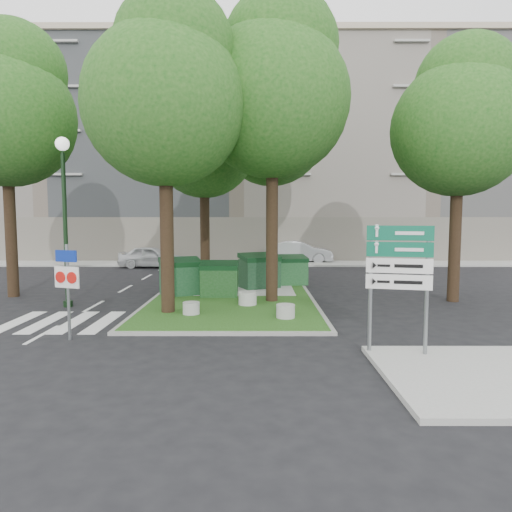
{
  "coord_description": "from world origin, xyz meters",
  "views": [
    {
      "loc": [
        1.45,
        -12.38,
        3.27
      ],
      "look_at": [
        1.41,
        2.17,
        2.0
      ],
      "focal_mm": 32.0,
      "sensor_mm": 36.0,
      "label": 1
    }
  ],
  "objects_px": {
    "directional_sign": "(399,269)",
    "litter_bin": "(287,278)",
    "dumpster_c": "(259,271)",
    "dumpster_d": "(291,270)",
    "dumpster_b": "(219,279)",
    "tree_median_near_right": "(275,85)",
    "car_silver": "(299,252)",
    "tree_median_mid": "(206,136)",
    "tree_street_left": "(8,105)",
    "car_white": "(152,257)",
    "tree_median_near_left": "(168,89)",
    "street_lamp": "(64,201)",
    "bollard_right": "(286,311)",
    "tree_street_right": "(461,117)",
    "bollard_left": "(191,308)",
    "traffic_sign_pole": "(68,279)",
    "tree_median_far": "(273,120)",
    "bollard_mid": "(248,298)",
    "dumpster_a": "(180,277)"
  },
  "relations": [
    {
      "from": "dumpster_a",
      "to": "directional_sign",
      "type": "relative_size",
      "value": 0.64
    },
    {
      "from": "tree_median_far",
      "to": "bollard_left",
      "type": "height_order",
      "value": "tree_median_far"
    },
    {
      "from": "tree_median_near_left",
      "to": "bollard_right",
      "type": "bearing_deg",
      "value": -14.26
    },
    {
      "from": "tree_median_near_right",
      "to": "street_lamp",
      "type": "relative_size",
      "value": 1.89
    },
    {
      "from": "tree_street_left",
      "to": "car_silver",
      "type": "bearing_deg",
      "value": 46.41
    },
    {
      "from": "tree_median_mid",
      "to": "bollard_right",
      "type": "bearing_deg",
      "value": -66.44
    },
    {
      "from": "litter_bin",
      "to": "directional_sign",
      "type": "height_order",
      "value": "directional_sign"
    },
    {
      "from": "tree_median_mid",
      "to": "tree_median_far",
      "type": "height_order",
      "value": "tree_median_far"
    },
    {
      "from": "street_lamp",
      "to": "directional_sign",
      "type": "xyz_separation_m",
      "value": [
        10.11,
        -5.92,
        -1.73
      ]
    },
    {
      "from": "tree_median_far",
      "to": "tree_street_right",
      "type": "distance_m",
      "value": 9.85
    },
    {
      "from": "tree_median_mid",
      "to": "car_white",
      "type": "xyz_separation_m",
      "value": [
        -4.37,
        7.45,
        -6.29
      ]
    },
    {
      "from": "directional_sign",
      "to": "litter_bin",
      "type": "bearing_deg",
      "value": 113.27
    },
    {
      "from": "bollard_left",
      "to": "tree_median_near_right",
      "type": "bearing_deg",
      "value": 41.26
    },
    {
      "from": "car_silver",
      "to": "traffic_sign_pole",
      "type": "bearing_deg",
      "value": 163.7
    },
    {
      "from": "tree_median_near_right",
      "to": "dumpster_c",
      "type": "relative_size",
      "value": 5.78
    },
    {
      "from": "tree_median_far",
      "to": "street_lamp",
      "type": "xyz_separation_m",
      "value": [
        -7.7,
        -8.14,
        -4.51
      ]
    },
    {
      "from": "tree_median_far",
      "to": "traffic_sign_pole",
      "type": "bearing_deg",
      "value": -114.76
    },
    {
      "from": "bollard_mid",
      "to": "traffic_sign_pole",
      "type": "distance_m",
      "value": 6.41
    },
    {
      "from": "tree_median_near_right",
      "to": "tree_street_right",
      "type": "relative_size",
      "value": 1.14
    },
    {
      "from": "tree_median_mid",
      "to": "traffic_sign_pole",
      "type": "relative_size",
      "value": 3.93
    },
    {
      "from": "tree_median_mid",
      "to": "litter_bin",
      "type": "distance_m",
      "value": 7.56
    },
    {
      "from": "tree_street_left",
      "to": "street_lamp",
      "type": "relative_size",
      "value": 1.82
    },
    {
      "from": "tree_median_far",
      "to": "car_silver",
      "type": "height_order",
      "value": "tree_median_far"
    },
    {
      "from": "tree_median_near_left",
      "to": "bollard_left",
      "type": "xyz_separation_m",
      "value": [
        0.73,
        -0.43,
        -7.0
      ]
    },
    {
      "from": "dumpster_c",
      "to": "bollard_right",
      "type": "relative_size",
      "value": 3.42
    },
    {
      "from": "bollard_right",
      "to": "street_lamp",
      "type": "relative_size",
      "value": 0.1
    },
    {
      "from": "dumpster_d",
      "to": "car_white",
      "type": "relative_size",
      "value": 0.4
    },
    {
      "from": "dumpster_a",
      "to": "traffic_sign_pole",
      "type": "xyz_separation_m",
      "value": [
        -1.87,
        -6.39,
        0.79
      ]
    },
    {
      "from": "tree_median_near_right",
      "to": "bollard_mid",
      "type": "relative_size",
      "value": 17.82
    },
    {
      "from": "tree_median_far",
      "to": "bollard_mid",
      "type": "xyz_separation_m",
      "value": [
        -1.18,
        -8.36,
        -7.97
      ]
    },
    {
      "from": "bollard_left",
      "to": "dumpster_a",
      "type": "bearing_deg",
      "value": 104.55
    },
    {
      "from": "tree_median_near_left",
      "to": "litter_bin",
      "type": "xyz_separation_m",
      "value": [
        4.21,
        5.7,
        -6.88
      ]
    },
    {
      "from": "tree_median_mid",
      "to": "tree_street_left",
      "type": "relative_size",
      "value": 0.91
    },
    {
      "from": "tree_median_far",
      "to": "bollard_left",
      "type": "relative_size",
      "value": 22.06
    },
    {
      "from": "street_lamp",
      "to": "traffic_sign_pole",
      "type": "height_order",
      "value": "street_lamp"
    },
    {
      "from": "tree_street_right",
      "to": "tree_median_near_left",
      "type": "bearing_deg",
      "value": -166.61
    },
    {
      "from": "dumpster_c",
      "to": "directional_sign",
      "type": "height_order",
      "value": "directional_sign"
    },
    {
      "from": "tree_median_near_right",
      "to": "car_silver",
      "type": "bearing_deg",
      "value": 81.27
    },
    {
      "from": "tree_median_near_left",
      "to": "street_lamp",
      "type": "distance_m",
      "value": 5.5
    },
    {
      "from": "tree_median_near_right",
      "to": "litter_bin",
      "type": "bearing_deg",
      "value": 79.16
    },
    {
      "from": "dumpster_d",
      "to": "bollard_right",
      "type": "bearing_deg",
      "value": -106.82
    },
    {
      "from": "dumpster_d",
      "to": "dumpster_b",
      "type": "bearing_deg",
      "value": -146.2
    },
    {
      "from": "dumpster_a",
      "to": "traffic_sign_pole",
      "type": "distance_m",
      "value": 6.71
    },
    {
      "from": "bollard_left",
      "to": "tree_street_right",
      "type": "bearing_deg",
      "value": 16.69
    },
    {
      "from": "bollard_mid",
      "to": "car_white",
      "type": "height_order",
      "value": "car_white"
    },
    {
      "from": "car_white",
      "to": "tree_median_far",
      "type": "bearing_deg",
      "value": -118.67
    },
    {
      "from": "car_silver",
      "to": "tree_median_far",
      "type": "bearing_deg",
      "value": 169.51
    },
    {
      "from": "bollard_mid",
      "to": "litter_bin",
      "type": "height_order",
      "value": "litter_bin"
    },
    {
      "from": "street_lamp",
      "to": "bollard_left",
      "type": "bearing_deg",
      "value": -20.71
    },
    {
      "from": "tree_median_near_left",
      "to": "tree_street_right",
      "type": "relative_size",
      "value": 1.05
    }
  ]
}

